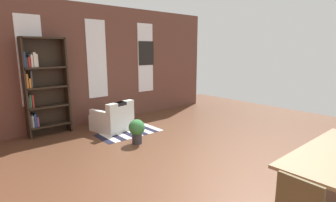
# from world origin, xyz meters

# --- Properties ---
(ground_plane) EXTENTS (11.30, 11.30, 0.00)m
(ground_plane) POSITION_xyz_m (0.00, 0.00, 0.00)
(ground_plane) COLOR brown
(back_wall_brick) EXTENTS (7.87, 0.12, 3.16)m
(back_wall_brick) POSITION_xyz_m (0.00, 4.41, 1.58)
(back_wall_brick) COLOR brown
(back_wall_brick) RESTS_ON ground
(window_pane_0) EXTENTS (0.55, 0.02, 2.06)m
(window_pane_0) POSITION_xyz_m (-1.60, 4.34, 1.74)
(window_pane_0) COLOR white
(window_pane_1) EXTENTS (0.55, 0.02, 2.06)m
(window_pane_1) POSITION_xyz_m (0.00, 4.34, 1.74)
(window_pane_1) COLOR white
(window_pane_2) EXTENTS (0.55, 0.02, 2.06)m
(window_pane_2) POSITION_xyz_m (1.60, 4.34, 1.74)
(window_pane_2) COLOR white
(bookshelf_tall) EXTENTS (0.96, 0.29, 2.28)m
(bookshelf_tall) POSITION_xyz_m (-1.44, 4.17, 1.17)
(bookshelf_tall) COLOR #2D2319
(bookshelf_tall) RESTS_ON ground
(armchair_white) EXTENTS (0.97, 0.97, 0.75)m
(armchair_white) POSITION_xyz_m (-0.07, 3.45, 0.28)
(armchair_white) COLOR white
(armchair_white) RESTS_ON ground
(potted_plant_by_shelf) EXTENTS (0.35, 0.35, 0.53)m
(potted_plant_by_shelf) POSITION_xyz_m (-0.16, 2.26, 0.31)
(potted_plant_by_shelf) COLOR #333338
(potted_plant_by_shelf) RESTS_ON ground
(striped_rug) EXTENTS (1.53, 0.81, 0.01)m
(striped_rug) POSITION_xyz_m (0.10, 2.99, 0.00)
(striped_rug) COLOR #1E1E33
(striped_rug) RESTS_ON ground
(framed_picture) EXTENTS (0.56, 0.03, 0.72)m
(framed_picture) POSITION_xyz_m (1.63, 4.33, 1.89)
(framed_picture) COLOR black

